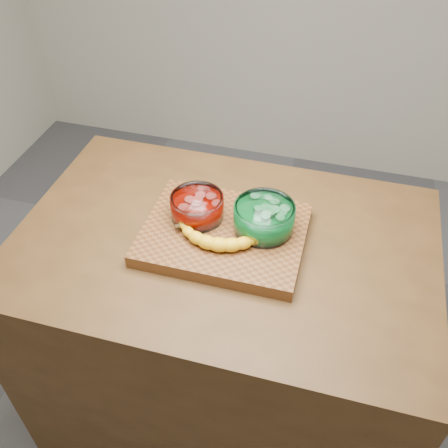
# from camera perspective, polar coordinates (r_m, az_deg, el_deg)

# --- Properties ---
(ground) EXTENTS (3.50, 3.50, 0.00)m
(ground) POSITION_cam_1_polar(r_m,az_deg,el_deg) (2.15, 0.00, -19.19)
(ground) COLOR #525357
(ground) RESTS_ON ground
(counter) EXTENTS (1.20, 0.80, 0.90)m
(counter) POSITION_cam_1_polar(r_m,az_deg,el_deg) (1.77, 0.00, -12.27)
(counter) COLOR #4E3217
(counter) RESTS_ON ground
(cutting_board) EXTENTS (0.45, 0.35, 0.04)m
(cutting_board) POSITION_cam_1_polar(r_m,az_deg,el_deg) (1.41, 0.00, -1.20)
(cutting_board) COLOR brown
(cutting_board) RESTS_ON counter
(bowl_red) EXTENTS (0.15, 0.15, 0.07)m
(bowl_red) POSITION_cam_1_polar(r_m,az_deg,el_deg) (1.42, -3.08, 1.96)
(bowl_red) COLOR white
(bowl_red) RESTS_ON cutting_board
(bowl_green) EXTENTS (0.17, 0.17, 0.08)m
(bowl_green) POSITION_cam_1_polar(r_m,az_deg,el_deg) (1.38, 4.59, 0.69)
(bowl_green) COLOR white
(bowl_green) RESTS_ON cutting_board
(banana) EXTENTS (0.28, 0.14, 0.04)m
(banana) POSITION_cam_1_polar(r_m,az_deg,el_deg) (1.35, -0.46, -1.26)
(banana) COLOR yellow
(banana) RESTS_ON cutting_board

